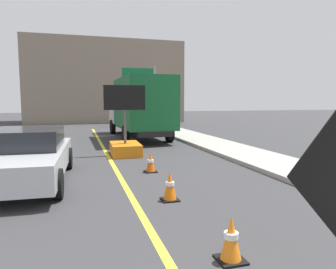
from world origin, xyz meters
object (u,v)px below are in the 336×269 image
(highway_guide_sign, at_px, (145,85))
(traffic_cone_far_lane, at_px, (151,163))
(arrow_board_trailer, at_px, (125,142))
(traffic_cone_near_sign, at_px, (231,239))
(pickup_car, at_px, (27,156))
(traffic_cone_mid_lane, at_px, (170,186))
(box_truck, at_px, (139,106))

(highway_guide_sign, height_order, traffic_cone_far_lane, highway_guide_sign)
(arrow_board_trailer, xyz_separation_m, traffic_cone_near_sign, (0.11, -8.49, -0.18))
(pickup_car, bearing_deg, traffic_cone_mid_lane, -37.71)
(arrow_board_trailer, bearing_deg, traffic_cone_near_sign, -89.23)
(traffic_cone_mid_lane, bearing_deg, box_truck, 82.21)
(arrow_board_trailer, relative_size, traffic_cone_far_lane, 4.64)
(traffic_cone_near_sign, height_order, traffic_cone_mid_lane, traffic_cone_mid_lane)
(pickup_car, relative_size, highway_guide_sign, 0.95)
(traffic_cone_far_lane, bearing_deg, pickup_car, -175.12)
(box_truck, xyz_separation_m, traffic_cone_near_sign, (-1.46, -13.69, -1.50))
(pickup_car, height_order, traffic_cone_far_lane, pickup_car)
(box_truck, distance_m, pickup_car, 9.88)
(highway_guide_sign, relative_size, traffic_cone_mid_lane, 7.93)
(highway_guide_sign, xyz_separation_m, traffic_cone_mid_lane, (-3.70, -19.52, -3.11))
(traffic_cone_far_lane, bearing_deg, highway_guide_sign, 78.28)
(arrow_board_trailer, height_order, traffic_cone_far_lane, arrow_board_trailer)
(arrow_board_trailer, height_order, traffic_cone_near_sign, arrow_board_trailer)
(traffic_cone_far_lane, bearing_deg, traffic_cone_mid_lane, -94.37)
(highway_guide_sign, height_order, traffic_cone_near_sign, highway_guide_sign)
(pickup_car, relative_size, traffic_cone_far_lane, 8.13)
(box_truck, bearing_deg, traffic_cone_mid_lane, -97.79)
(box_truck, height_order, traffic_cone_mid_lane, box_truck)
(pickup_car, xyz_separation_m, traffic_cone_far_lane, (3.31, 0.28, -0.41))
(box_truck, height_order, highway_guide_sign, highway_guide_sign)
(arrow_board_trailer, relative_size, pickup_car, 0.57)
(box_truck, relative_size, pickup_car, 1.64)
(traffic_cone_mid_lane, height_order, traffic_cone_far_lane, traffic_cone_mid_lane)
(arrow_board_trailer, distance_m, traffic_cone_far_lane, 3.21)
(pickup_car, distance_m, traffic_cone_mid_lane, 3.94)
(traffic_cone_mid_lane, distance_m, traffic_cone_far_lane, 2.69)
(pickup_car, bearing_deg, arrow_board_trailer, 48.81)
(pickup_car, xyz_separation_m, traffic_cone_mid_lane, (3.10, -2.40, -0.39))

